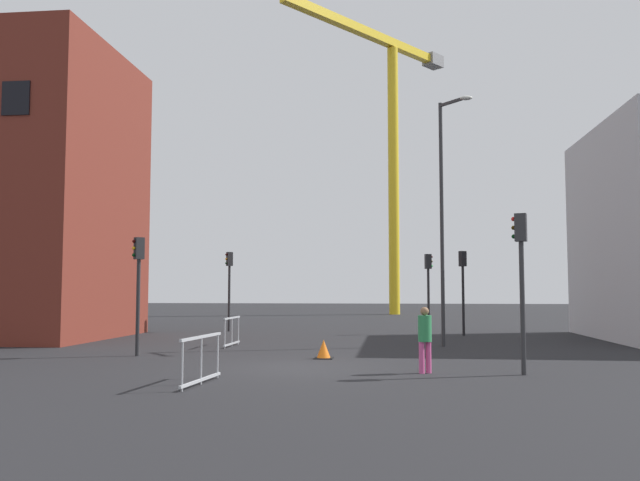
# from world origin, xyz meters

# --- Properties ---
(ground) EXTENTS (160.00, 160.00, 0.00)m
(ground) POSITION_xyz_m (0.00, 0.00, 0.00)
(ground) COLOR black
(brick_building) EXTENTS (10.05, 8.69, 12.60)m
(brick_building) POSITION_xyz_m (-14.52, 9.46, 6.30)
(brick_building) COLOR maroon
(brick_building) RESTS_ON ground
(construction_crane) EXTENTS (13.00, 16.16, 23.85)m
(construction_crane) POSITION_xyz_m (2.33, 37.84, 16.03)
(construction_crane) COLOR yellow
(construction_crane) RESTS_ON ground
(streetlamp_tall) EXTENTS (1.15, 1.18, 9.16)m
(streetlamp_tall) POSITION_xyz_m (4.45, 7.06, 5.22)
(streetlamp_tall) COLOR #2D2D30
(streetlamp_tall) RESTS_ON ground
(traffic_light_island) EXTENTS (0.38, 0.36, 3.98)m
(traffic_light_island) POSITION_xyz_m (-5.69, 14.86, 2.67)
(traffic_light_island) COLOR #232326
(traffic_light_island) RESTS_ON ground
(traffic_light_median) EXTENTS (0.39, 0.32, 4.00)m
(traffic_light_median) POSITION_xyz_m (5.69, -0.88, 2.69)
(traffic_light_median) COLOR #2D2D30
(traffic_light_median) RESTS_ON ground
(traffic_light_corner) EXTENTS (0.39, 0.31, 3.78)m
(traffic_light_corner) POSITION_xyz_m (4.20, 14.04, 2.55)
(traffic_light_corner) COLOR #232326
(traffic_light_corner) RESTS_ON ground
(traffic_light_crosswalk) EXTENTS (0.37, 0.37, 3.77)m
(traffic_light_crosswalk) POSITION_xyz_m (-5.58, 2.55, 2.54)
(traffic_light_crosswalk) COLOR #232326
(traffic_light_crosswalk) RESTS_ON ground
(traffic_light_far) EXTENTS (0.39, 0.35, 3.85)m
(traffic_light_far) POSITION_xyz_m (5.71, 12.98, 2.60)
(traffic_light_far) COLOR black
(traffic_light_far) RESTS_ON ground
(pedestrian_walking) EXTENTS (0.34, 0.34, 1.66)m
(pedestrian_walking) POSITION_xyz_m (3.29, -0.80, 0.96)
(pedestrian_walking) COLOR #D14C8C
(pedestrian_walking) RESTS_ON ground
(safety_barrier_rear) EXTENTS (0.27, 2.33, 1.08)m
(safety_barrier_rear) POSITION_xyz_m (-1.76, -3.32, 0.56)
(safety_barrier_rear) COLOR #B2B5BA
(safety_barrier_rear) RESTS_ON ground
(safety_barrier_right_run) EXTENTS (0.11, 2.12, 1.08)m
(safety_barrier_right_run) POSITION_xyz_m (-3.43, 6.33, 0.56)
(safety_barrier_right_run) COLOR #B2B5BA
(safety_barrier_right_run) RESTS_ON ground
(traffic_cone_on_verge) EXTENTS (0.57, 0.57, 0.57)m
(traffic_cone_on_verge) POSITION_xyz_m (0.39, 2.42, 0.27)
(traffic_cone_on_verge) COLOR black
(traffic_cone_on_verge) RESTS_ON ground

